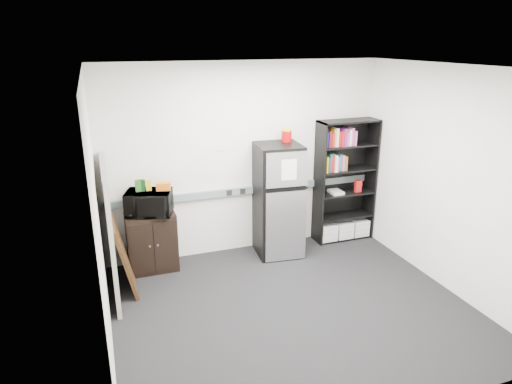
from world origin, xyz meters
TOP-DOWN VIEW (x-y plane):
  - floor at (0.00, 0.00)m, footprint 4.00×4.00m
  - wall_back at (0.00, 1.75)m, footprint 4.00×0.02m
  - wall_right at (2.00, 0.00)m, footprint 0.02×3.50m
  - wall_left at (-2.00, 0.00)m, footprint 0.02×3.50m
  - ceiling at (0.00, 0.00)m, footprint 4.00×3.50m
  - electrical_raceway at (0.00, 1.72)m, footprint 3.92×0.05m
  - wall_note at (-0.35, 1.74)m, footprint 0.14×0.00m
  - bookshelf at (1.53, 1.57)m, footprint 0.90×0.34m
  - cubicle_partition at (-1.90, 1.08)m, footprint 0.06×1.30m
  - cabinet at (-1.39, 1.50)m, footprint 0.64×0.43m
  - microwave at (-1.39, 1.48)m, footprint 0.66×0.54m
  - snack_box_a at (-1.50, 1.52)m, footprint 0.07×0.06m
  - snack_box_b at (-1.45, 1.52)m, footprint 0.08×0.06m
  - snack_box_c at (-1.37, 1.52)m, footprint 0.07×0.05m
  - snack_bag at (-1.19, 1.47)m, footprint 0.20×0.14m
  - refrigerator at (0.38, 1.42)m, footprint 0.65×0.68m
  - coffee_can at (0.55, 1.55)m, footprint 0.14×0.14m
  - framed_poster at (-1.77, 1.10)m, footprint 0.23×0.71m

SIDE VIEW (x-z plane):
  - floor at x=0.00m, z-range 0.00..0.00m
  - cabinet at x=-1.39m, z-range 0.00..0.80m
  - framed_poster at x=-1.77m, z-range 0.01..0.91m
  - refrigerator at x=0.38m, z-range 0.00..1.61m
  - cubicle_partition at x=-1.90m, z-range 0.00..1.62m
  - electrical_raceway at x=0.00m, z-range 0.85..0.95m
  - bookshelf at x=1.53m, z-range -0.01..1.84m
  - microwave at x=-1.39m, z-range 0.80..1.12m
  - snack_bag at x=-1.19m, z-range 1.12..1.22m
  - snack_box_c at x=-1.37m, z-range 1.12..1.26m
  - snack_box_a at x=-1.50m, z-range 1.12..1.27m
  - snack_box_b at x=-1.45m, z-range 1.12..1.27m
  - wall_back at x=0.00m, z-range 0.00..2.70m
  - wall_right at x=2.00m, z-range 0.00..2.70m
  - wall_left at x=-2.00m, z-range 0.00..2.70m
  - wall_note at x=-0.35m, z-range 1.50..1.60m
  - coffee_can at x=0.55m, z-range 1.61..1.80m
  - ceiling at x=0.00m, z-range 2.69..2.71m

